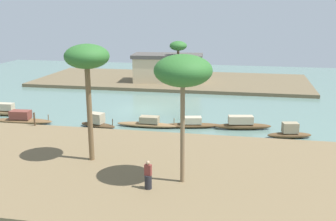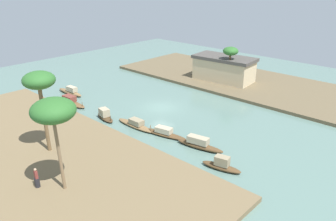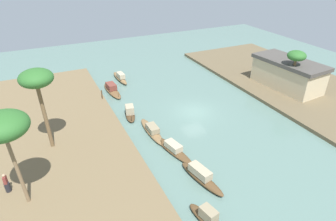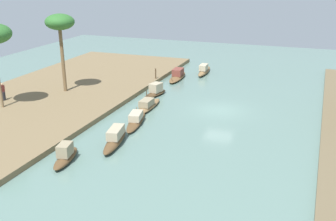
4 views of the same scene
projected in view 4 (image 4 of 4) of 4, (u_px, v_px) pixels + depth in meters
name	position (u px, v px, depth m)	size (l,w,h in m)	color
river_water	(220.00, 110.00, 37.98)	(69.28, 69.28, 0.00)	slate
riverbank_left	(64.00, 91.00, 43.18)	(37.05, 15.01, 0.41)	brown
sampan_downstream_large	(115.00, 138.00, 30.56)	(4.91, 1.83, 1.16)	brown
sampan_with_tall_canopy	(156.00, 91.00, 42.13)	(3.49, 1.71, 1.24)	#47331E
sampan_open_hull	(147.00, 106.00, 38.07)	(5.41, 1.08, 0.95)	brown
sampan_midstream	(178.00, 76.00, 48.44)	(5.46, 1.60, 1.15)	brown
sampan_foreground	(136.00, 120.00, 34.61)	(5.40, 2.07, 0.94)	brown
sampan_with_red_awning	(204.00, 70.00, 50.76)	(5.06, 1.15, 1.19)	brown
sampan_near_left_bank	(65.00, 155.00, 27.80)	(3.64, 1.62, 1.25)	brown
person_on_near_bank	(3.00, 94.00, 39.19)	(0.46, 0.46, 1.62)	#232328
mooring_post	(156.00, 73.00, 46.88)	(0.14, 0.14, 1.14)	#4C3823
palm_tree_left_near	(60.00, 24.00, 40.31)	(2.78, 2.78, 7.53)	brown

